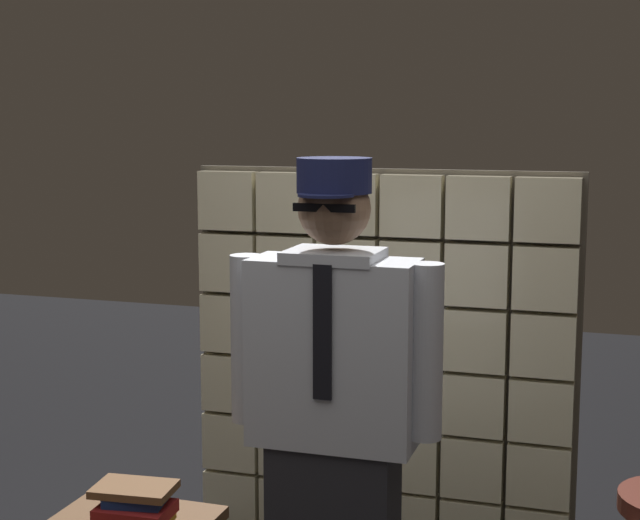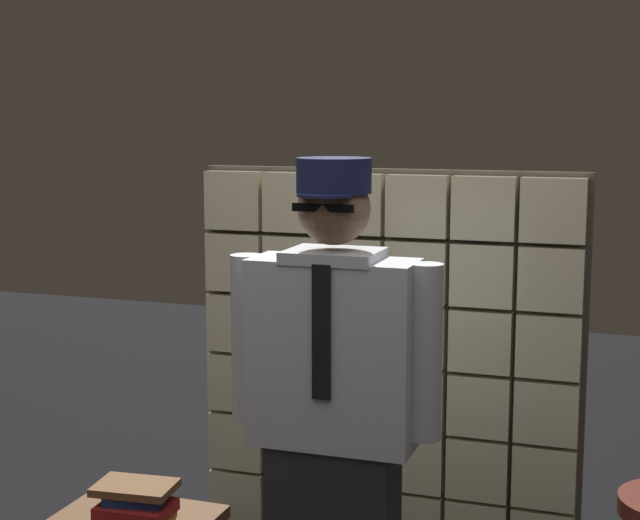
# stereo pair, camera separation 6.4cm
# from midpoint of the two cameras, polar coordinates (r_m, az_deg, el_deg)

# --- Properties ---
(glass_block_wall) EXTENTS (1.62, 0.10, 1.62)m
(glass_block_wall) POSITION_cam_midpoint_polar(r_m,az_deg,el_deg) (4.09, 3.03, -6.10)
(glass_block_wall) COLOR beige
(glass_block_wall) RESTS_ON ground
(standing_person) EXTENTS (0.67, 0.28, 1.69)m
(standing_person) POSITION_cam_midpoint_polar(r_m,az_deg,el_deg) (3.04, 0.19, -9.43)
(standing_person) COLOR #28282D
(standing_person) RESTS_ON ground
(book_stack) EXTENTS (0.26, 0.21, 0.15)m
(book_stack) POSITION_cam_midpoint_polar(r_m,az_deg,el_deg) (3.23, -11.28, -14.08)
(book_stack) COLOR gray
(book_stack) RESTS_ON side_table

